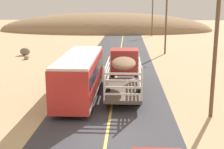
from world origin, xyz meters
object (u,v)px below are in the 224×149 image
(power_pole_near, at_px, (215,48))
(bus, at_px, (80,75))
(power_pole_far, at_px, (152,15))
(boulder_near_shoulder, at_px, (25,52))
(boulder_mid_field, at_px, (27,57))
(livestock_truck, at_px, (124,66))
(power_pole_mid, at_px, (166,22))

(power_pole_near, bearing_deg, bus, 158.00)
(bus, height_order, power_pole_far, power_pole_far)
(boulder_near_shoulder, relative_size, boulder_mid_field, 1.44)
(bus, xyz_separation_m, boulder_mid_field, (-9.30, 16.06, -1.48))
(livestock_truck, xyz_separation_m, boulder_mid_field, (-12.50, 12.89, -1.53))
(livestock_truck, distance_m, power_pole_far, 43.68)
(power_pole_mid, height_order, boulder_mid_field, power_pole_mid)
(bus, relative_size, boulder_mid_field, 10.62)
(power_pole_near, height_order, power_pole_mid, power_pole_mid)
(bus, bearing_deg, livestock_truck, 44.74)
(boulder_mid_field, bearing_deg, power_pole_mid, 16.67)
(power_pole_far, bearing_deg, bus, -100.61)
(power_pole_near, relative_size, power_pole_far, 0.95)
(power_pole_far, bearing_deg, power_pole_near, -90.00)
(bus, xyz_separation_m, power_pole_near, (8.70, -3.51, 2.59))
(boulder_mid_field, bearing_deg, power_pole_far, 59.33)
(power_pole_mid, bearing_deg, livestock_truck, -106.75)
(livestock_truck, height_order, boulder_mid_field, livestock_truck)
(livestock_truck, bearing_deg, boulder_near_shoulder, 130.52)
(bus, xyz_separation_m, power_pole_far, (8.70, 46.41, 2.80))
(power_pole_near, xyz_separation_m, power_pole_mid, (0.00, 24.96, 0.12))
(power_pole_near, distance_m, boulder_near_shoulder, 30.02)
(power_pole_far, relative_size, boulder_near_shoulder, 6.28)
(bus, distance_m, boulder_near_shoulder, 21.96)
(livestock_truck, xyz_separation_m, power_pole_near, (5.50, -6.68, 2.54))
(livestock_truck, bearing_deg, power_pole_near, -50.55)
(power_pole_near, bearing_deg, livestock_truck, 129.45)
(power_pole_far, xyz_separation_m, boulder_mid_field, (-18.00, -30.35, -4.28))
(livestock_truck, bearing_deg, power_pole_mid, 73.25)
(boulder_near_shoulder, distance_m, boulder_mid_field, 3.41)
(power_pole_near, xyz_separation_m, power_pole_far, (0.00, 49.93, 0.21))
(livestock_truck, bearing_deg, boulder_mid_field, 134.13)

